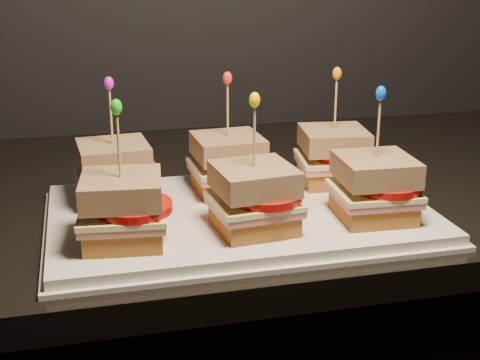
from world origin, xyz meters
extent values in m
cube|color=white|center=(-0.16, 1.53, 0.95)|extent=(0.46, 0.28, 0.02)
cube|color=white|center=(-0.16, 1.53, 0.95)|extent=(0.47, 0.30, 0.01)
cube|color=#673211|center=(-0.31, 1.59, 0.97)|extent=(0.09, 0.09, 0.02)
cube|color=#B0625E|center=(-0.31, 1.59, 0.99)|extent=(0.10, 0.09, 0.01)
cube|color=#F6EA9E|center=(-0.31, 1.59, 1.00)|extent=(0.10, 0.10, 0.01)
cylinder|color=#B3110E|center=(-0.30, 1.59, 1.00)|extent=(0.08, 0.08, 0.01)
cube|color=#5B2B0D|center=(-0.31, 1.59, 1.02)|extent=(0.09, 0.09, 0.03)
cylinder|color=tan|center=(-0.31, 1.59, 1.07)|extent=(0.00, 0.00, 0.09)
ellipsoid|color=#C614C3|center=(-0.31, 1.59, 1.11)|extent=(0.01, 0.01, 0.02)
cube|color=#673211|center=(-0.16, 1.59, 0.97)|extent=(0.09, 0.09, 0.02)
cube|color=#B0625E|center=(-0.16, 1.59, 0.99)|extent=(0.10, 0.09, 0.01)
cube|color=#F6EA9E|center=(-0.16, 1.59, 1.00)|extent=(0.10, 0.09, 0.01)
cylinder|color=#B3110E|center=(-0.15, 1.59, 1.00)|extent=(0.08, 0.08, 0.01)
cube|color=#5B2B0D|center=(-0.16, 1.59, 1.02)|extent=(0.09, 0.09, 0.03)
cylinder|color=tan|center=(-0.16, 1.59, 1.07)|extent=(0.00, 0.00, 0.09)
ellipsoid|color=red|center=(-0.16, 1.59, 1.11)|extent=(0.01, 0.01, 0.02)
cube|color=#673211|center=(-0.02, 1.59, 0.97)|extent=(0.09, 0.09, 0.02)
cube|color=#B0625E|center=(-0.02, 1.59, 0.99)|extent=(0.10, 0.10, 0.01)
cube|color=#F6EA9E|center=(-0.02, 1.59, 1.00)|extent=(0.10, 0.10, 0.01)
cylinder|color=#B3110E|center=(0.00, 1.59, 1.00)|extent=(0.08, 0.08, 0.01)
cube|color=#5B2B0D|center=(-0.02, 1.59, 1.02)|extent=(0.09, 0.09, 0.03)
cylinder|color=tan|center=(-0.02, 1.59, 1.07)|extent=(0.00, 0.00, 0.09)
ellipsoid|color=orange|center=(-0.02, 1.59, 1.11)|extent=(0.01, 0.01, 0.02)
cube|color=#673211|center=(-0.31, 1.46, 0.97)|extent=(0.09, 0.09, 0.02)
cube|color=#B0625E|center=(-0.31, 1.46, 0.99)|extent=(0.10, 0.10, 0.01)
cube|color=#F6EA9E|center=(-0.31, 1.46, 1.00)|extent=(0.10, 0.10, 0.01)
cylinder|color=#B3110E|center=(-0.30, 1.46, 1.00)|extent=(0.08, 0.08, 0.01)
cube|color=#5B2B0D|center=(-0.31, 1.46, 1.02)|extent=(0.09, 0.09, 0.03)
cylinder|color=tan|center=(-0.31, 1.46, 1.07)|extent=(0.00, 0.00, 0.09)
ellipsoid|color=green|center=(-0.31, 1.46, 1.11)|extent=(0.01, 0.01, 0.02)
cube|color=#673211|center=(-0.16, 1.46, 0.97)|extent=(0.09, 0.09, 0.02)
cube|color=#B0625E|center=(-0.16, 1.46, 0.99)|extent=(0.10, 0.10, 0.01)
cube|color=#F6EA9E|center=(-0.16, 1.46, 1.00)|extent=(0.10, 0.10, 0.01)
cylinder|color=#B3110E|center=(-0.15, 1.46, 1.00)|extent=(0.08, 0.08, 0.01)
cube|color=#5B2B0D|center=(-0.16, 1.46, 1.02)|extent=(0.09, 0.09, 0.03)
cylinder|color=tan|center=(-0.16, 1.46, 1.07)|extent=(0.00, 0.00, 0.09)
ellipsoid|color=yellow|center=(-0.16, 1.46, 1.11)|extent=(0.01, 0.01, 0.02)
cube|color=#673211|center=(-0.02, 1.46, 0.97)|extent=(0.09, 0.09, 0.02)
cube|color=#B0625E|center=(-0.02, 1.46, 0.99)|extent=(0.10, 0.09, 0.01)
cube|color=#F6EA9E|center=(-0.02, 1.46, 1.00)|extent=(0.10, 0.09, 0.01)
cylinder|color=#B3110E|center=(0.00, 1.46, 1.00)|extent=(0.08, 0.08, 0.01)
cube|color=#5B2B0D|center=(-0.02, 1.46, 1.02)|extent=(0.09, 0.09, 0.03)
cylinder|color=tan|center=(-0.02, 1.46, 1.07)|extent=(0.00, 0.00, 0.09)
ellipsoid|color=blue|center=(-0.02, 1.46, 1.11)|extent=(0.01, 0.01, 0.02)
camera|label=1|loc=(-0.34, 0.78, 1.26)|focal=50.00mm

